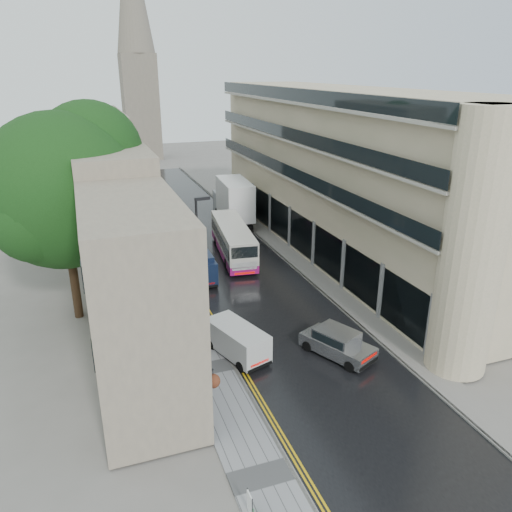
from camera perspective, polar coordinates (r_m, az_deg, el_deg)
ground at (r=22.91m, az=18.43°, el=-23.76°), size 200.00×200.00×0.00m
road at (r=44.18m, az=-3.46°, el=-0.08°), size 9.00×85.00×0.02m
left_sidewalk at (r=43.02m, az=-10.95°, el=-0.95°), size 2.70×85.00×0.12m
right_sidewalk at (r=45.85m, az=3.02°, el=0.79°), size 1.80×85.00×0.12m
old_shop_row at (r=43.33m, az=-16.76°, el=6.95°), size 4.50×56.00×12.00m
modern_block at (r=44.79m, az=9.82°, el=9.27°), size 8.00×40.00×14.00m
church_spire at (r=95.04m, az=-13.61°, el=22.82°), size 6.40×6.40×40.00m
tree_near at (r=33.37m, az=-20.94°, el=4.18°), size 10.56×10.56×13.89m
tree_far at (r=46.18m, az=-20.47°, el=7.63°), size 9.24×9.24×12.46m
cream_bus at (r=41.05m, az=-3.42°, el=0.39°), size 3.61×10.57×2.83m
white_lorry at (r=51.02m, az=-3.48°, el=5.62°), size 3.39×9.28×4.78m
silver_hatchback at (r=28.21m, az=10.75°, el=-11.44°), size 3.52×4.69×1.61m
white_van at (r=27.64m, az=-1.76°, el=-11.42°), size 3.03×4.56×1.90m
navy_van at (r=37.64m, az=-7.33°, el=-1.99°), size 1.99×4.83×2.45m
pedestrian at (r=37.01m, az=-8.84°, el=-3.01°), size 0.61×0.41×1.62m
lamp_post_near at (r=30.95m, az=-6.58°, el=-0.98°), size 0.96×0.32×8.35m
lamp_post_far at (r=50.96m, az=-12.85°, el=6.70°), size 0.83×0.24×7.29m
estate_sign at (r=20.59m, az=-0.71°, el=-26.46°), size 0.09×0.54×0.90m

